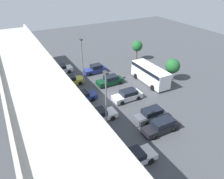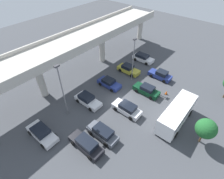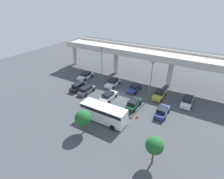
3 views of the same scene
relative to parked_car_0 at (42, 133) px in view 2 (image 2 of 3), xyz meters
The scene contains 17 objects.
ground_plane 12.99m from the parked_car_0, 17.65° to the right, with size 94.12×94.12×0.00m, color #424449.
highway_overpass 15.32m from the parked_car_0, 29.72° to the left, with size 45.11×6.58×7.74m.
parked_car_0 is the anchor object (origin of this frame).
parked_car_1 8.09m from the parked_car_0, 50.14° to the right, with size 1.98×4.53×1.56m.
parked_car_2 8.31m from the parked_car_0, ahead, with size 2.12×4.62×1.53m.
parked_car_3 12.38m from the parked_car_0, 29.27° to the right, with size 2.08×4.61×1.57m.
parked_car_4 13.84m from the parked_car_0, ahead, with size 2.09×4.38×1.44m.
parked_car_5 17.54m from the parked_car_0, 20.22° to the right, with size 2.00×4.54×1.58m.
parked_car_6 19.59m from the parked_car_0, ahead, with size 2.06×4.53×1.60m.
parked_car_7 22.68m from the parked_car_0, 14.71° to the right, with size 1.98×4.35×1.64m.
parked_car_8 25.15m from the parked_car_0, ahead, with size 2.14×4.53×1.51m.
parked_car_9 6.34m from the parked_car_0, 65.80° to the right, with size 1.97×4.89×1.62m.
shuttle_bus 18.66m from the parked_car_0, 42.10° to the right, with size 7.99×2.80×2.92m.
lamp_post_near_aisle 6.49m from the parked_car_0, ahead, with size 0.70×0.35×8.62m.
lamp_post_mid_lot 18.58m from the parked_car_0, ahead, with size 0.70×0.35×8.20m.
tree_front_left 20.90m from the parked_car_0, 52.23° to the right, with size 2.55×2.55×3.96m.
traffic_cone 20.44m from the parked_car_0, 25.61° to the right, with size 0.44×0.44×0.70m.
Camera 2 is at (-16.97, -12.11, 20.10)m, focal length 28.00 mm.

